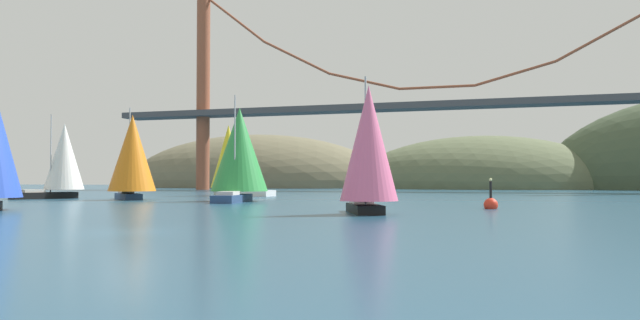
# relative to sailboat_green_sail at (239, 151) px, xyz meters

# --- Properties ---
(ground_plane) EXTENTS (360.00, 360.00, 0.00)m
(ground_plane) POSITION_rel_sailboat_green_sail_xyz_m (12.08, -36.10, -5.18)
(ground_plane) COLOR navy
(headland_left) EXTENTS (75.70, 44.00, 28.56)m
(headland_left) POSITION_rel_sailboat_green_sail_xyz_m (-42.92, 98.90, -5.18)
(headland_left) COLOR #6B664C
(headland_left) RESTS_ON ground_plane
(headland_center) EXTENTS (65.01, 44.00, 25.42)m
(headland_center) POSITION_rel_sailboat_green_sail_xyz_m (17.08, 98.90, -5.18)
(headland_center) COLOR #5B6647
(headland_center) RESTS_ON ground_plane
(suspension_bridge) EXTENTS (133.69, 6.00, 41.38)m
(suspension_bridge) POSITION_rel_sailboat_green_sail_xyz_m (12.08, 58.90, 12.78)
(suspension_bridge) COLOR brown
(suspension_bridge) RESTS_ON ground_plane
(sailboat_green_sail) EXTENTS (6.97, 10.32, 10.84)m
(sailboat_green_sail) POSITION_rel_sailboat_green_sail_xyz_m (0.00, 0.00, 0.00)
(sailboat_green_sail) COLOR navy
(sailboat_green_sail) RESTS_ON ground_plane
(sailboat_yellow_sail) EXTENTS (9.62, 5.39, 10.49)m
(sailboat_yellow_sail) POSITION_rel_sailboat_green_sail_xyz_m (-10.31, 18.52, -0.22)
(sailboat_yellow_sail) COLOR white
(sailboat_yellow_sail) RESTS_ON ground_plane
(sailboat_orange_sail) EXTENTS (8.56, 8.52, 10.39)m
(sailboat_orange_sail) POSITION_rel_sailboat_green_sail_xyz_m (-13.25, 0.32, -0.17)
(sailboat_orange_sail) COLOR navy
(sailboat_orange_sail) RESTS_ON ground_plane
(sailboat_white_mainsail) EXTENTS (6.46, 8.99, 9.93)m
(sailboat_white_mainsail) POSITION_rel_sailboat_green_sail_xyz_m (-24.27, 2.25, -0.49)
(sailboat_white_mainsail) COLOR black
(sailboat_white_mainsail) RESTS_ON ground_plane
(sailboat_pink_spinnaker) EXTENTS (5.35, 7.58, 9.30)m
(sailboat_pink_spinnaker) POSITION_rel_sailboat_green_sail_xyz_m (18.73, -19.38, -0.75)
(sailboat_pink_spinnaker) COLOR black
(sailboat_pink_spinnaker) RESTS_ON ground_plane
(channel_buoy) EXTENTS (1.10, 1.10, 2.64)m
(channel_buoy) POSITION_rel_sailboat_green_sail_xyz_m (25.85, -8.82, -4.81)
(channel_buoy) COLOR red
(channel_buoy) RESTS_ON ground_plane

